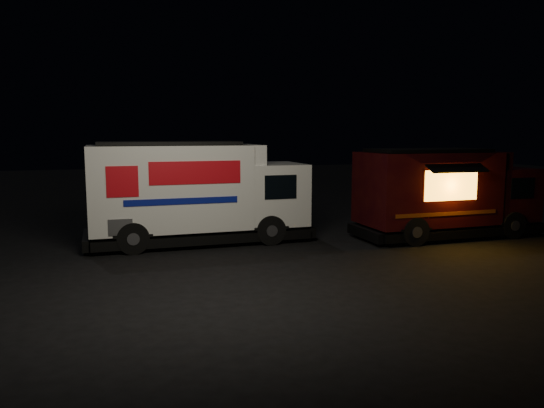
% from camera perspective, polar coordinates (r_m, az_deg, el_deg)
% --- Properties ---
extents(ground, '(80.00, 80.00, 0.00)m').
position_cam_1_polar(ground, '(14.71, -3.73, -6.05)').
color(ground, black).
rests_on(ground, ground).
extents(white_truck, '(7.16, 2.59, 3.22)m').
position_cam_1_polar(white_truck, '(16.96, -7.79, 1.25)').
color(white_truck, silver).
rests_on(white_truck, ground).
extents(red_truck, '(6.43, 2.52, 2.96)m').
position_cam_1_polar(red_truck, '(18.80, 18.37, 1.16)').
color(red_truck, '#3A0D0A').
rests_on(red_truck, ground).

